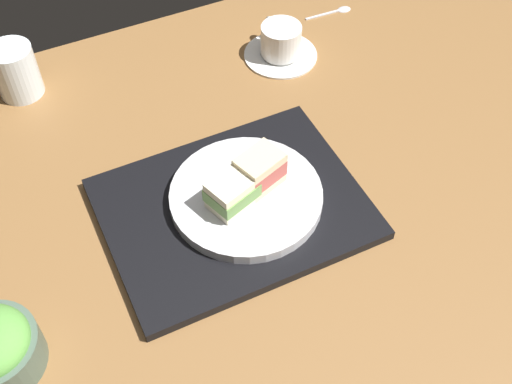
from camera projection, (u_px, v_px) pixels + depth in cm
name	position (u px, v px, depth cm)	size (l,w,h in cm)	color
ground_plane	(265.00, 206.00, 100.65)	(140.00, 100.00, 3.00)	brown
serving_tray	(233.00, 208.00, 97.53)	(37.79, 29.18, 1.62)	black
sandwich_plate	(246.00, 197.00, 96.64)	(22.69, 22.69, 1.79)	silver
sandwich_near	(232.00, 193.00, 92.83)	(8.06, 7.10, 4.89)	#EFE5C1
sandwich_far	(260.00, 170.00, 95.00)	(7.84, 6.77, 5.63)	beige
coffee_cup	(281.00, 44.00, 119.08)	(13.54, 13.54, 6.43)	white
drinking_glass	(16.00, 71.00, 111.31)	(7.59, 7.59, 9.32)	silver
teaspoon	(338.00, 10.00, 129.60)	(9.91, 2.12, 0.80)	silver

